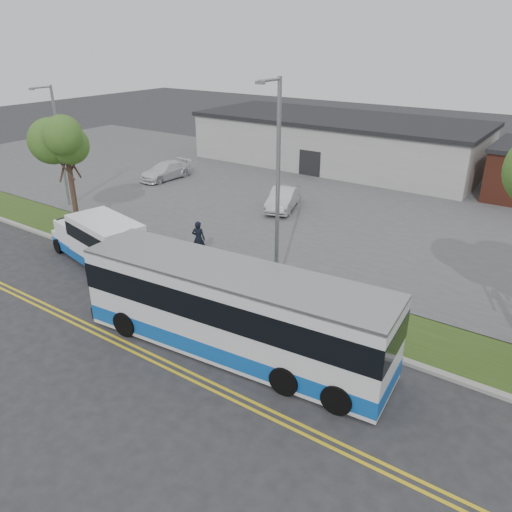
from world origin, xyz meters
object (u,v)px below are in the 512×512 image
Objects in this scene: shuttle_bus at (101,239)px; streetlight_near at (277,186)px; streetlight_far at (58,142)px; parked_car_a at (283,198)px; transit_bus at (233,311)px; parked_car_b at (165,171)px; tree_west at (66,145)px; pedestrian at (199,239)px.

streetlight_near is at bearing 25.10° from shuttle_bus.
parked_car_a is (12.82, 7.89, -3.63)m from streetlight_far.
parked_car_b is at bearing 135.18° from transit_bus.
streetlight_far is 15.49m from parked_car_a.
transit_bus is at bearing -35.97° from parked_car_b.
parked_car_a is at bearing 110.61° from transit_bus.
shuttle_bus is (9.73, -4.95, -3.07)m from streetlight_far.
tree_west reaches higher than shuttle_bus.
streetlight_near is at bearing -28.47° from parked_car_b.
streetlight_near is at bearing 97.87° from transit_bus.
tree_west is at bearing 165.92° from shuttle_bus.
shuttle_bus is at bearing 162.69° from transit_bus.
streetlight_near is 1.33× the size of shuttle_bus.
pedestrian reaches higher than parked_car_a.
parked_car_b is at bearing 134.24° from shuttle_bus.
streetlight_near is 0.77× the size of transit_bus.
streetlight_near reaches higher than pedestrian.
pedestrian is at bearing -6.07° from streetlight_far.
shuttle_bus reaches higher than parked_car_a.
streetlight_far reaches higher than transit_bus.
streetlight_far is at bearing 171.95° from streetlight_near.
streetlight_near is 2.01× the size of parked_car_b.
shuttle_bus is 5.04m from pedestrian.
shuttle_bus is 1.51× the size of parked_car_b.
tree_west is at bearing 178.20° from streetlight_near.
streetlight_near is 2.11× the size of parked_car_a.
transit_bus reaches higher than shuttle_bus.
parked_car_a is at bearing 87.86° from shuttle_bus.
transit_bus is 6.25× the size of pedestrian.
streetlight_near is 19.20m from streetlight_far.
parked_car_a is at bearing 120.27° from streetlight_near.
parked_car_a reaches higher than parked_car_b.
tree_west is 4.62m from streetlight_far.
shuttle_bus is at bearing 23.82° from pedestrian.
tree_west is 3.50× the size of pedestrian.
transit_bus is 8.90m from pedestrian.
shuttle_bus is 13.22m from parked_car_a.
streetlight_far is at bearing -91.22° from parked_car_b.
tree_west is 14.08m from parked_car_a.
transit_bus reaches higher than parked_car_a.
parked_car_b is (-19.22, 16.09, -0.92)m from transit_bus.
pedestrian is at bearing -105.25° from parked_car_a.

